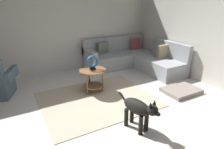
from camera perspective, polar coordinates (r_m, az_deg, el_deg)
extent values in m
cube|color=silver|center=(3.58, -1.68, -13.41)|extent=(6.00, 6.00, 0.10)
cube|color=silver|center=(5.75, -15.92, 14.21)|extent=(6.00, 0.12, 2.70)
cube|color=silver|center=(5.06, 29.86, 11.35)|extent=(0.12, 6.00, 2.70)
cube|color=#BCAD93|center=(4.14, -4.34, -7.33)|extent=(2.30, 1.90, 0.01)
cube|color=#9EA3A8|center=(6.15, 2.27, 4.53)|extent=(2.20, 0.85, 0.42)
cube|color=#9EA3A8|center=(6.33, 0.64, 9.16)|extent=(2.20, 0.14, 0.46)
cube|color=#9EA3A8|center=(5.69, 14.04, 2.49)|extent=(0.85, 1.40, 0.42)
cube|color=#9EA3A8|center=(5.81, 17.03, 7.11)|extent=(0.14, 1.40, 0.46)
cube|color=#9EA3A8|center=(5.62, -6.68, 6.16)|extent=(0.16, 0.85, 0.22)
cube|color=#994C47|center=(6.62, 7.01, 9.02)|extent=(0.40, 0.21, 0.39)
cube|color=slate|center=(5.99, -2.84, 7.83)|extent=(0.40, 0.21, 0.39)
cube|color=tan|center=(5.79, 15.22, 6.63)|extent=(0.40, 0.19, 0.39)
cube|color=#4C6070|center=(4.64, -27.77, 0.21)|extent=(0.31, 0.60, 0.22)
cylinder|color=brown|center=(4.29, -5.78, 1.20)|extent=(0.60, 0.60, 0.04)
cylinder|color=brown|center=(4.43, -5.60, -3.29)|extent=(0.45, 0.45, 0.02)
cylinder|color=brown|center=(4.57, -6.74, -1.16)|extent=(0.04, 0.04, 0.50)
cylinder|color=brown|center=(4.23, -7.38, -3.10)|extent=(0.04, 0.04, 0.50)
cylinder|color=brown|center=(4.37, -2.83, -2.13)|extent=(0.04, 0.04, 0.50)
cube|color=black|center=(4.27, -5.80, 1.77)|extent=(0.12, 0.08, 0.05)
torus|color=#265999|center=(4.22, -5.88, 3.86)|extent=(0.28, 0.06, 0.28)
cube|color=gray|center=(4.70, 19.84, -4.46)|extent=(0.80, 0.60, 0.09)
cylinder|color=black|center=(3.21, 10.17, -13.75)|extent=(0.07, 0.07, 0.32)
cylinder|color=black|center=(3.12, 8.52, -14.81)|extent=(0.07, 0.07, 0.32)
cylinder|color=black|center=(3.38, 5.94, -11.61)|extent=(0.07, 0.07, 0.32)
cylinder|color=black|center=(3.29, 4.26, -12.53)|extent=(0.07, 0.07, 0.32)
ellipsoid|color=black|center=(3.12, 7.38, -9.45)|extent=(0.33, 0.56, 0.24)
sphere|color=black|center=(2.92, 11.96, -10.36)|extent=(0.17, 0.17, 0.17)
ellipsoid|color=black|center=(2.90, 13.16, -11.24)|extent=(0.10, 0.13, 0.07)
cone|color=black|center=(2.90, 12.50, -8.02)|extent=(0.06, 0.06, 0.07)
cone|color=black|center=(2.84, 11.42, -8.65)|extent=(0.06, 0.06, 0.07)
cylinder|color=black|center=(3.28, 3.30, -6.84)|extent=(0.08, 0.20, 0.16)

